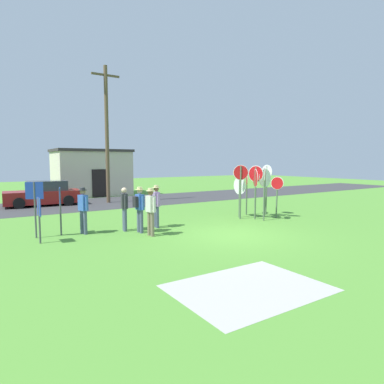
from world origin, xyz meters
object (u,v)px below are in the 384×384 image
object	(u,v)px
stop_sign_far_back	(265,184)
info_panel_middle	(60,203)
info_panel_leftmost	(35,199)
info_panel_rightmost	(39,212)
stop_sign_leaning_right	(256,182)
person_in_blue	(139,206)
stop_sign_nearest	(241,183)
person_on_left	(83,208)
parked_car_on_street	(44,194)
stop_sign_leaning_left	(255,185)
person_with_sunhat	(124,207)
person_near_signs	(156,204)
stop_sign_rear_right	(264,185)
utility_pole	(107,132)
stop_sign_center_cluster	(277,191)
stop_sign_tallest	(267,181)
person_in_dark_shirt	(151,209)
stop_sign_rear_left	(240,190)
stop_sign_low_front	(247,187)

from	to	relation	value
stop_sign_far_back	info_panel_middle	bearing A→B (deg)	172.65
info_panel_leftmost	info_panel_rightmost	bearing A→B (deg)	-90.10
info_panel_middle	info_panel_rightmost	distance (m)	1.22
stop_sign_leaning_right	info_panel_middle	distance (m)	8.77
info_panel_middle	info_panel_rightmost	xyz separation A→B (m)	(-0.83, -0.88, -0.16)
info_panel_middle	person_in_blue	bearing A→B (deg)	-24.24
stop_sign_nearest	person_on_left	world-z (taller)	stop_sign_nearest
parked_car_on_street	stop_sign_nearest	xyz separation A→B (m)	(6.90, -10.18, 1.02)
parked_car_on_street	stop_sign_leaning_left	bearing A→B (deg)	-54.80
info_panel_rightmost	person_in_blue	bearing A→B (deg)	-4.77
person_with_sunhat	info_panel_rightmost	distance (m)	3.09
person_near_signs	stop_sign_rear_right	bearing A→B (deg)	-14.45
utility_pole	info_panel_middle	distance (m)	10.17
info_panel_rightmost	stop_sign_rear_right	bearing A→B (deg)	-6.23
person_in_blue	info_panel_rightmost	distance (m)	3.43
utility_pole	stop_sign_center_cluster	distance (m)	11.64
stop_sign_nearest	person_in_blue	size ratio (longest dim) A/B	1.46
person_on_left	stop_sign_leaning_left	bearing A→B (deg)	-8.77
stop_sign_tallest	person_in_blue	distance (m)	7.12
utility_pole	person_in_blue	bearing A→B (deg)	-102.04
stop_sign_far_back	info_panel_rightmost	distance (m)	9.99
person_near_signs	person_on_left	bearing A→B (deg)	171.58
info_panel_rightmost	person_near_signs	bearing A→B (deg)	3.08
parked_car_on_street	person_on_left	xyz separation A→B (m)	(-0.10, -9.41, 0.30)
person_in_dark_shirt	person_in_blue	world-z (taller)	same
parked_car_on_street	stop_sign_tallest	xyz separation A→B (m)	(8.81, -9.97, 1.02)
stop_sign_rear_left	person_near_signs	world-z (taller)	stop_sign_rear_left
stop_sign_rear_right	stop_sign_tallest	distance (m)	1.69
stop_sign_tallest	stop_sign_leaning_right	bearing A→B (deg)	-167.35
stop_sign_rear_left	person_on_left	xyz separation A→B (m)	(-7.28, 0.38, -0.35)
utility_pole	stop_sign_rear_right	size ratio (longest dim) A/B	3.58
info_panel_leftmost	info_panel_rightmost	distance (m)	0.97
stop_sign_rear_right	stop_sign_leaning_right	world-z (taller)	stop_sign_leaning_right
stop_sign_leaning_right	stop_sign_rear_left	xyz separation A→B (m)	(-0.66, 0.39, -0.38)
stop_sign_low_front	info_panel_rightmost	world-z (taller)	stop_sign_low_front
info_panel_middle	person_on_left	bearing A→B (deg)	-16.77
stop_sign_tallest	info_panel_leftmost	world-z (taller)	stop_sign_tallest
stop_sign_rear_right	stop_sign_rear_left	size ratio (longest dim) A/B	1.25
stop_sign_tallest	person_in_blue	xyz separation A→B (m)	(-7.08, -0.38, -0.70)
stop_sign_tallest	person_near_signs	world-z (taller)	stop_sign_tallest
stop_sign_leaning_left	info_panel_rightmost	world-z (taller)	stop_sign_leaning_left
person_with_sunhat	info_panel_leftmost	xyz separation A→B (m)	(-3.07, 0.56, 0.42)
utility_pole	info_panel_middle	bearing A→B (deg)	-118.82
stop_sign_far_back	stop_sign_center_cluster	size ratio (longest dim) A/B	1.18
parked_car_on_street	stop_sign_leaning_right	xyz separation A→B (m)	(7.85, -10.18, 1.03)
stop_sign_low_front	stop_sign_rear_left	world-z (taller)	stop_sign_low_front
stop_sign_far_back	stop_sign_leaning_right	distance (m)	0.48
parked_car_on_street	stop_sign_center_cluster	xyz separation A→B (m)	(8.60, -10.85, 0.62)
stop_sign_leaning_right	person_near_signs	world-z (taller)	stop_sign_leaning_right
person_in_dark_shirt	person_on_left	size ratio (longest dim) A/B	1.00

